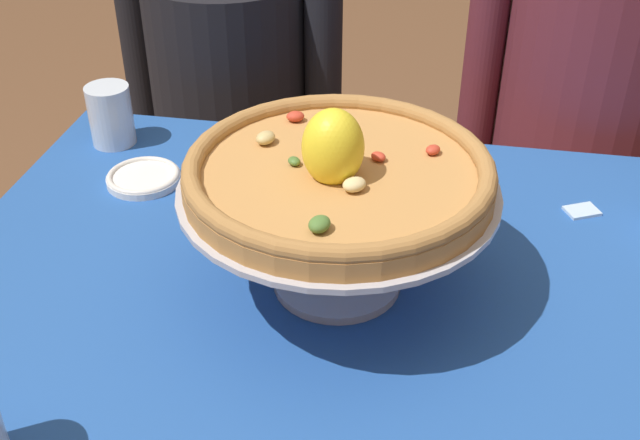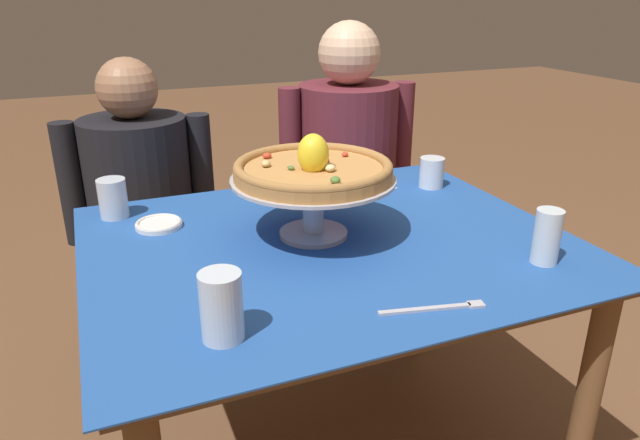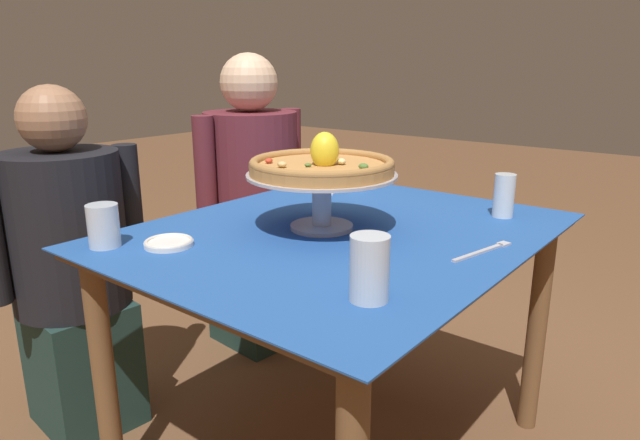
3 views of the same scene
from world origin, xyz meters
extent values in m
cylinder|color=brown|center=(-0.51, 0.41, 0.35)|extent=(0.06, 0.06, 0.70)
cube|color=brown|center=(0.00, 0.00, 0.72)|extent=(1.15, 0.93, 0.02)
cube|color=#23519E|center=(0.00, 0.00, 0.73)|extent=(1.19, 0.97, 0.00)
cylinder|color=#B7B7C1|center=(-0.03, 0.05, 0.74)|extent=(0.17, 0.17, 0.01)
cylinder|color=#B7B7C1|center=(-0.03, 0.05, 0.81)|extent=(0.05, 0.05, 0.14)
cylinder|color=#B7B7C1|center=(-0.03, 0.05, 0.88)|extent=(0.41, 0.41, 0.01)
cylinder|color=#BC8447|center=(-0.03, 0.05, 0.90)|extent=(0.39, 0.39, 0.03)
torus|color=#A6743E|center=(-0.03, 0.05, 0.92)|extent=(0.39, 0.39, 0.02)
ellipsoid|color=#4C7533|center=(-0.03, -0.09, 0.92)|extent=(0.03, 0.03, 0.02)
ellipsoid|color=#996B42|center=(-0.02, 0.04, 0.92)|extent=(0.02, 0.02, 0.01)
ellipsoid|color=#4C7533|center=(-0.04, 0.05, 0.92)|extent=(0.02, 0.02, 0.01)
ellipsoid|color=tan|center=(-0.13, 0.10, 0.92)|extent=(0.03, 0.04, 0.02)
ellipsoid|color=#C63D28|center=(-0.03, 0.04, 0.92)|extent=(0.03, 0.03, 0.01)
ellipsoid|color=#C63D28|center=(0.09, 0.11, 0.92)|extent=(0.03, 0.03, 0.01)
ellipsoid|color=#C63D28|center=(0.02, 0.08, 0.92)|extent=(0.03, 0.02, 0.01)
ellipsoid|color=#4C7533|center=(-0.08, 0.05, 0.92)|extent=(0.02, 0.02, 0.01)
ellipsoid|color=#C63D28|center=(-0.11, 0.17, 0.92)|extent=(0.03, 0.03, 0.01)
ellipsoid|color=#996B42|center=(-0.04, 0.03, 0.92)|extent=(0.03, 0.03, 0.01)
ellipsoid|color=beige|center=(0.00, 0.00, 0.92)|extent=(0.04, 0.04, 0.02)
ellipsoid|color=#C63D28|center=(-0.02, 0.05, 0.92)|extent=(0.03, 0.03, 0.01)
ellipsoid|color=yellow|center=(-0.03, 0.03, 0.95)|extent=(0.10, 0.10, 0.10)
cylinder|color=silver|center=(-0.49, 0.37, 0.79)|extent=(0.08, 0.08, 0.11)
cylinder|color=silver|center=(-0.49, 0.37, 0.75)|extent=(0.07, 0.07, 0.04)
cylinder|color=white|center=(-0.39, 0.25, 0.74)|extent=(0.12, 0.12, 0.01)
torus|color=silver|center=(-0.39, 0.25, 0.74)|extent=(0.12, 0.12, 0.01)
cube|color=silver|center=(0.32, 0.29, 0.73)|extent=(0.06, 0.05, 0.00)
cube|color=#1E3833|center=(-0.39, 0.77, 0.21)|extent=(0.31, 0.34, 0.43)
cylinder|color=black|center=(-0.39, 0.77, 0.67)|extent=(0.38, 0.38, 0.49)
cylinder|color=black|center=(-0.60, 0.79, 0.71)|extent=(0.08, 0.08, 0.42)
cylinder|color=black|center=(-0.17, 0.75, 0.71)|extent=(0.08, 0.08, 0.42)
cube|color=#1E3833|center=(0.39, 0.73, 0.23)|extent=(0.31, 0.34, 0.45)
cylinder|color=maroon|center=(0.39, 0.73, 0.72)|extent=(0.40, 0.40, 0.54)
cylinder|color=maroon|center=(0.16, 0.76, 0.76)|extent=(0.08, 0.08, 0.46)
camera|label=1|loc=(0.10, -0.78, 1.40)|focal=43.53mm
camera|label=2|loc=(-0.53, -1.23, 1.33)|focal=32.66mm
camera|label=3|loc=(-1.20, -0.88, 1.18)|focal=31.45mm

